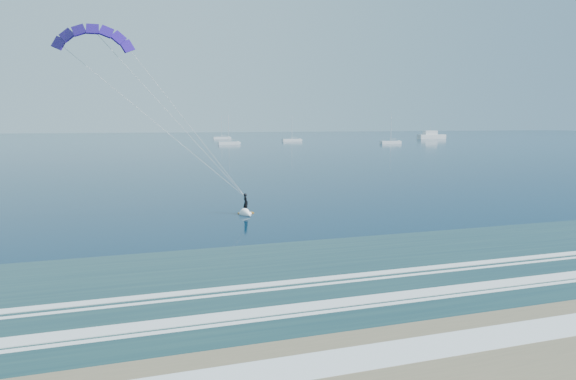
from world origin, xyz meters
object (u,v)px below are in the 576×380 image
at_px(kitesurfer_rig, 174,119).
at_px(motor_yacht, 431,136).
at_px(sailboat_3, 222,138).
at_px(sailboat_5, 391,142).
at_px(sailboat_4, 292,140).
at_px(sailboat_2, 229,143).

relative_size(kitesurfer_rig, motor_yacht, 1.16).
relative_size(sailboat_3, sailboat_5, 1.01).
xyz_separation_m(sailboat_4, sailboat_5, (31.68, -37.77, -0.00)).
bearing_deg(kitesurfer_rig, motor_yacht, 51.11).
xyz_separation_m(sailboat_3, sailboat_4, (24.96, -45.51, 0.00)).
height_order(sailboat_2, sailboat_5, sailboat_5).
bearing_deg(kitesurfer_rig, sailboat_2, 76.61).
distance_m(kitesurfer_rig, sailboat_5, 180.51).
xyz_separation_m(sailboat_2, sailboat_3, (10.59, 69.93, 0.00)).
xyz_separation_m(motor_yacht, sailboat_4, (-85.95, -13.58, -1.06)).
distance_m(sailboat_2, sailboat_4, 43.13).
distance_m(sailboat_3, sailboat_4, 51.91).
distance_m(sailboat_2, sailboat_5, 68.55).
xyz_separation_m(motor_yacht, sailboat_2, (-121.50, -38.00, -1.06)).
bearing_deg(sailboat_3, kitesurfer_rig, -101.95).
xyz_separation_m(kitesurfer_rig, sailboat_5, (105.25, 146.39, -8.74)).
height_order(kitesurfer_rig, sailboat_4, kitesurfer_rig).
height_order(sailboat_2, sailboat_3, sailboat_3).
relative_size(motor_yacht, sailboat_3, 1.28).
bearing_deg(kitesurfer_rig, sailboat_4, 68.22).
bearing_deg(kitesurfer_rig, sailboat_5, 54.29).
relative_size(motor_yacht, sailboat_4, 1.27).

